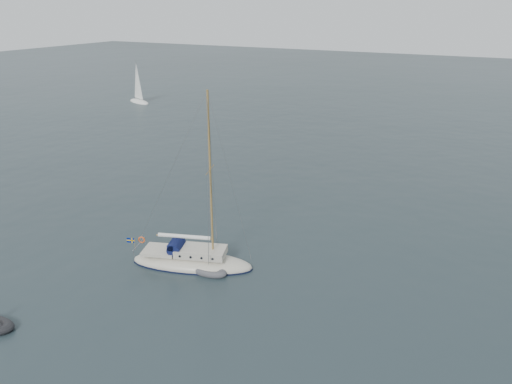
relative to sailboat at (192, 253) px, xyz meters
The scene contains 4 objects.
ground 4.41m from the sailboat, 29.23° to the left, with size 300.00×300.00×0.00m, color black.
sailboat is the anchor object (origin of this frame).
dinghy 1.53m from the sailboat, 14.44° to the right, with size 2.98×1.35×0.43m.
distant_yacht_a 59.12m from the sailboat, 133.19° to the left, with size 5.68×3.03×7.53m.
Camera 1 is at (13.28, -25.79, 16.16)m, focal length 35.00 mm.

